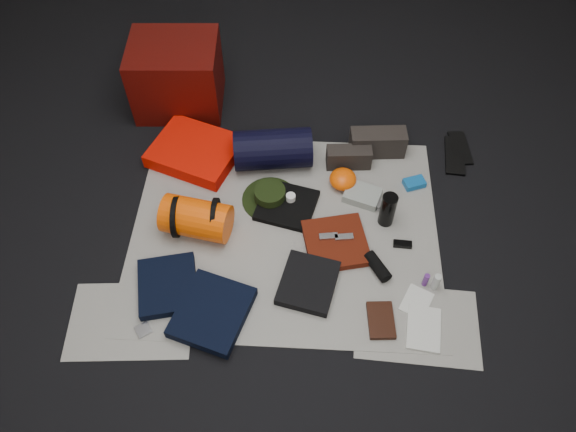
{
  "coord_description": "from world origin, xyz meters",
  "views": [
    {
      "loc": [
        0.1,
        -1.67,
        2.44
      ],
      "look_at": [
        0.02,
        0.03,
        0.1
      ],
      "focal_mm": 35.0,
      "sensor_mm": 36.0,
      "label": 1
    }
  ],
  "objects_px": {
    "sleeping_pad": "(195,151)",
    "navy_duffel": "(273,149)",
    "water_bottle": "(388,210)",
    "compact_camera": "(384,205)",
    "red_cabinet": "(177,76)",
    "stuff_sack": "(196,218)",
    "paperback_book": "(381,320)"
  },
  "relations": [
    {
      "from": "red_cabinet",
      "to": "compact_camera",
      "type": "height_order",
      "value": "red_cabinet"
    },
    {
      "from": "water_bottle",
      "to": "compact_camera",
      "type": "xyz_separation_m",
      "value": [
        -0.0,
        0.1,
        -0.08
      ]
    },
    {
      "from": "stuff_sack",
      "to": "navy_duffel",
      "type": "height_order",
      "value": "navy_duffel"
    },
    {
      "from": "red_cabinet",
      "to": "sleeping_pad",
      "type": "xyz_separation_m",
      "value": [
        0.16,
        -0.46,
        -0.17
      ]
    },
    {
      "from": "water_bottle",
      "to": "red_cabinet",
      "type": "bearing_deg",
      "value": 144.96
    },
    {
      "from": "water_bottle",
      "to": "paperback_book",
      "type": "xyz_separation_m",
      "value": [
        -0.05,
        -0.59,
        -0.09
      ]
    },
    {
      "from": "stuff_sack",
      "to": "navy_duffel",
      "type": "bearing_deg",
      "value": 53.62
    },
    {
      "from": "sleeping_pad",
      "to": "compact_camera",
      "type": "distance_m",
      "value": 1.12
    },
    {
      "from": "stuff_sack",
      "to": "compact_camera",
      "type": "bearing_deg",
      "value": 11.64
    },
    {
      "from": "navy_duffel",
      "to": "compact_camera",
      "type": "relative_size",
      "value": 4.65
    },
    {
      "from": "paperback_book",
      "to": "compact_camera",
      "type": "bearing_deg",
      "value": 82.14
    },
    {
      "from": "navy_duffel",
      "to": "water_bottle",
      "type": "distance_m",
      "value": 0.73
    },
    {
      "from": "red_cabinet",
      "to": "paperback_book",
      "type": "height_order",
      "value": "red_cabinet"
    },
    {
      "from": "red_cabinet",
      "to": "compact_camera",
      "type": "bearing_deg",
      "value": -34.88
    },
    {
      "from": "red_cabinet",
      "to": "navy_duffel",
      "type": "relative_size",
      "value": 1.19
    },
    {
      "from": "water_bottle",
      "to": "paperback_book",
      "type": "height_order",
      "value": "water_bottle"
    },
    {
      "from": "stuff_sack",
      "to": "paperback_book",
      "type": "height_order",
      "value": "stuff_sack"
    },
    {
      "from": "compact_camera",
      "to": "paperback_book",
      "type": "bearing_deg",
      "value": -108.06
    },
    {
      "from": "red_cabinet",
      "to": "water_bottle",
      "type": "bearing_deg",
      "value": -37.9
    },
    {
      "from": "red_cabinet",
      "to": "water_bottle",
      "type": "height_order",
      "value": "red_cabinet"
    },
    {
      "from": "compact_camera",
      "to": "paperback_book",
      "type": "distance_m",
      "value": 0.68
    },
    {
      "from": "navy_duffel",
      "to": "water_bottle",
      "type": "height_order",
      "value": "navy_duffel"
    },
    {
      "from": "stuff_sack",
      "to": "navy_duffel",
      "type": "distance_m",
      "value": 0.61
    },
    {
      "from": "stuff_sack",
      "to": "water_bottle",
      "type": "height_order",
      "value": "water_bottle"
    },
    {
      "from": "navy_duffel",
      "to": "water_bottle",
      "type": "relative_size",
      "value": 2.11
    },
    {
      "from": "navy_duffel",
      "to": "water_bottle",
      "type": "bearing_deg",
      "value": -38.96
    },
    {
      "from": "sleeping_pad",
      "to": "navy_duffel",
      "type": "height_order",
      "value": "navy_duffel"
    },
    {
      "from": "paperback_book",
      "to": "water_bottle",
      "type": "bearing_deg",
      "value": 81.17
    },
    {
      "from": "sleeping_pad",
      "to": "navy_duffel",
      "type": "bearing_deg",
      "value": -3.23
    },
    {
      "from": "compact_camera",
      "to": "red_cabinet",
      "type": "bearing_deg",
      "value": 133.85
    },
    {
      "from": "red_cabinet",
      "to": "sleeping_pad",
      "type": "height_order",
      "value": "red_cabinet"
    },
    {
      "from": "red_cabinet",
      "to": "navy_duffel",
      "type": "distance_m",
      "value": 0.78
    }
  ]
}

